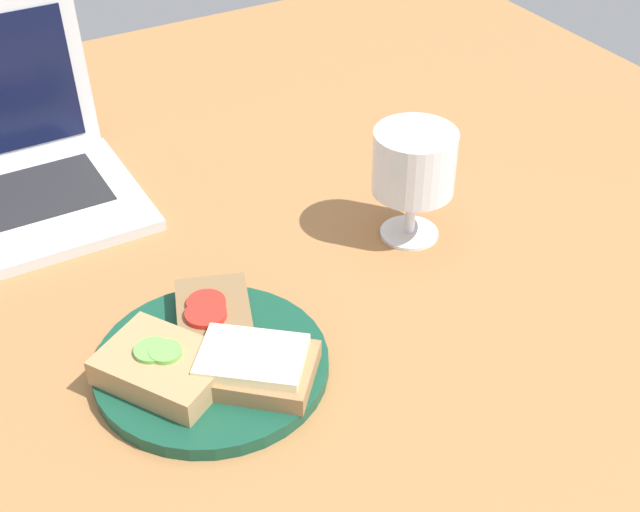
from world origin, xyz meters
TOP-DOWN VIEW (x-y plane):
  - wooden_table at (0.00, 0.00)cm, footprint 140.00×140.00cm
  - plate at (-11.67, -7.32)cm, footprint 21.22×21.22cm
  - sandwich_with_cucumber at (-16.13, -7.41)cm, footprint 12.28×13.27cm
  - sandwich_with_cheese at (-9.35, -11.13)cm, footprint 13.11×12.83cm
  - sandwich_with_tomato at (-9.60, -3.40)cm, footprint 9.81×11.84cm
  - wine_glass at (15.88, 1.45)cm, footprint 8.77×8.77cm

SIDE VIEW (x-z plane):
  - wooden_table at x=0.00cm, z-range 0.00..3.00cm
  - plate at x=-11.67cm, z-range 3.00..4.38cm
  - sandwich_with_tomato at x=-9.60cm, z-range 4.24..6.85cm
  - sandwich_with_cheese at x=-9.35cm, z-range 4.28..7.07cm
  - sandwich_with_cucumber at x=-16.13cm, z-range 4.20..7.17cm
  - wine_glass at x=15.88cm, z-range 5.22..17.90cm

